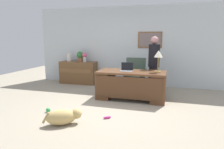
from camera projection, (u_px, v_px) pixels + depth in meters
ground_plane at (111, 108)px, 4.83m from camera, size 12.00×12.00×0.00m
back_wall at (133, 46)px, 7.04m from camera, size 7.00×0.16×2.70m
desk at (131, 84)px, 5.46m from camera, size 1.80×0.83×0.76m
credenza at (78, 72)px, 7.41m from camera, size 1.31×0.50×0.80m
armchair at (135, 76)px, 6.37m from camera, size 0.60×0.59×1.02m
person_standing at (154, 65)px, 5.91m from camera, size 0.32×0.32×1.68m
dog_lying at (63, 117)px, 3.88m from camera, size 0.66×0.56×0.30m
laptop at (127, 69)px, 5.46m from camera, size 0.32×0.22×0.22m
desk_lamp at (158, 55)px, 5.21m from camera, size 0.22×0.22×0.57m
vase_with_flowers at (84, 57)px, 7.24m from camera, size 0.17×0.17×0.33m
vase_empty at (69, 57)px, 7.41m from camera, size 0.16×0.16×0.29m
potted_plant at (80, 56)px, 7.28m from camera, size 0.24×0.24×0.36m
dog_toy_ball at (48, 110)px, 4.55m from camera, size 0.10×0.10×0.10m
dog_toy_bone at (107, 117)px, 4.18m from camera, size 0.17×0.15×0.05m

